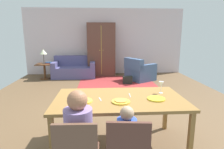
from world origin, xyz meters
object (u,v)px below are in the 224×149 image
couch (74,69)px  armoire (101,50)px  armchair (139,72)px  table_lamp (43,52)px  dining_table (119,102)px  book_upper (49,62)px  plate_near_child (121,102)px  wine_glass (161,85)px  handbag (128,80)px  person_child (126,147)px  side_table (45,69)px  plate_near_woman (156,99)px  person_man (80,142)px  book_lower (48,63)px  plate_near_man (83,101)px

couch → armoire: armoire is taller
armchair → table_lamp: size_ratio=2.17×
dining_table → armchair: armchair is taller
dining_table → couch: 4.98m
armoire → book_upper: 2.09m
dining_table → plate_near_child: size_ratio=7.45×
wine_glass → handbag: (0.00, 3.46, -0.76)m
armchair → book_upper: size_ratio=5.33×
plate_near_child → person_child: size_ratio=0.27×
side_table → book_upper: book_upper is taller
book_upper → plate_near_child: bearing=-65.3°
couch → table_lamp: 1.31m
armoire → handbag: size_ratio=6.56×
plate_near_child → plate_near_woman: same height
plate_near_child → person_man: size_ratio=0.23×
table_lamp → book_lower: size_ratio=2.45×
plate_near_child → couch: (-1.27, 4.98, -0.46)m
armoire → dining_table: bearing=-87.8°
side_table → armoire: bearing=13.8°
side_table → table_lamp: size_ratio=1.07×
dining_table → armoire: 5.09m
person_man → person_child: size_ratio=1.20×
person_child → side_table: bearing=114.1°
plate_near_child → armchair: 4.48m
person_child → book_lower: bearing=112.6°
plate_near_woman → handbag: plate_near_woman is taller
plate_near_man → armoire: bearing=86.5°
plate_near_man → person_man: person_man is taller
book_lower → handbag: (2.87, -0.93, -0.46)m
couch → book_lower: (-0.92, -0.23, 0.29)m
plate_near_woman → table_lamp: bearing=121.6°
side_table → book_lower: size_ratio=2.64×
plate_near_child → person_child: bearing=-89.7°
dining_table → handbag: 3.75m
side_table → dining_table: bearing=-62.7°
plate_near_child → wine_glass: size_ratio=1.34×
plate_near_man → side_table: (-1.83, 4.66, -0.39)m
plate_near_woman → person_child: 0.87m
plate_near_child → book_upper: (-2.19, 4.77, -0.15)m
plate_near_child → book_upper: bearing=114.7°
book_upper → handbag: 3.06m
person_man → handbag: bearing=74.8°
armoire → plate_near_woman: bearing=-82.2°
person_child → armoire: 5.83m
person_man → table_lamp: 5.59m
plate_near_child → table_lamp: size_ratio=0.46×
dining_table → plate_near_child: (-0.00, -0.18, 0.07)m
plate_near_woman → book_lower: 5.40m
person_child → book_upper: (-2.19, 5.30, 0.19)m
wine_glass → couch: wine_glass is taller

